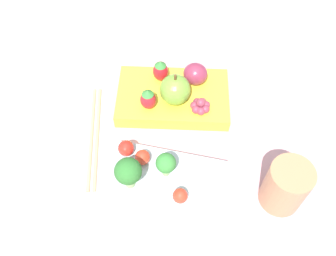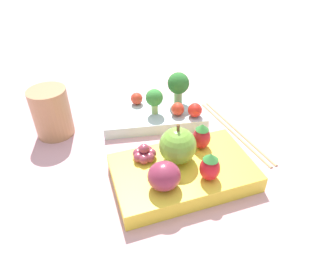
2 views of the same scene
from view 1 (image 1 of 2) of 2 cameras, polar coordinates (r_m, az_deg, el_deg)
The scene contains 15 objects.
ground_plane at distance 0.64m, azimuth 0.75°, elevation -2.33°, with size 4.00×4.00×0.00m, color #C6939E.
bento_box_savoury at distance 0.60m, azimuth -0.86°, elevation -8.00°, with size 0.19×0.11×0.02m.
bento_box_fruit at distance 0.68m, azimuth 0.75°, elevation 4.68°, with size 0.21×0.15×0.03m.
broccoli_floret_0 at distance 0.55m, azimuth -6.09°, elevation -6.67°, with size 0.04×0.04×0.06m.
broccoli_floret_1 at distance 0.57m, azimuth -0.40°, elevation -5.44°, with size 0.03×0.03×0.05m.
cherry_tomato_0 at distance 0.59m, azimuth -3.90°, elevation -4.47°, with size 0.02×0.02×0.02m.
cherry_tomato_1 at distance 0.60m, azimuth -6.42°, elevation -3.08°, with size 0.03×0.03×0.03m.
cherry_tomato_2 at distance 0.56m, azimuth 1.88°, elevation -10.28°, with size 0.02×0.02×0.02m.
apple at distance 0.64m, azimuth 1.07°, elevation 5.87°, with size 0.05×0.05×0.06m.
strawberry_0 at distance 0.64m, azimuth -3.07°, elevation 4.45°, with size 0.03×0.03×0.04m.
strawberry_1 at distance 0.68m, azimuth -1.15°, elevation 8.75°, with size 0.03×0.03×0.04m.
plum at distance 0.68m, azimuth 4.19°, elevation 8.22°, with size 0.04×0.04×0.04m.
grape_cluster at distance 0.65m, azimuth 4.95°, elevation 3.38°, with size 0.03×0.04×0.03m.
drinking_cup at distance 0.58m, azimuth 17.49°, elevation -8.45°, with size 0.06×0.06×0.09m.
chopsticks_pair at distance 0.66m, azimuth -11.17°, elevation -1.14°, with size 0.06×0.21×0.01m.
Camera 1 is at (-0.05, 0.33, 0.55)m, focal length 40.00 mm.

